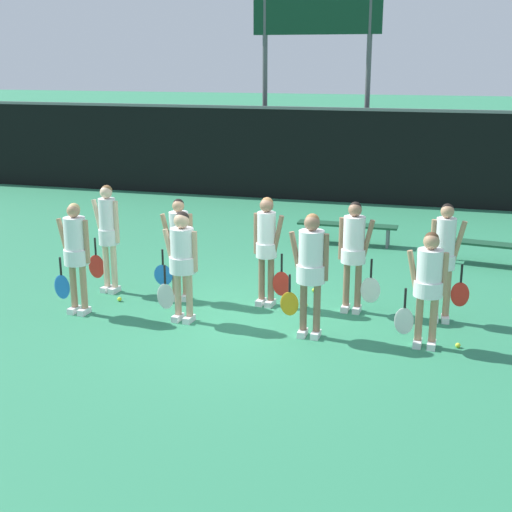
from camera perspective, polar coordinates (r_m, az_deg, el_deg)
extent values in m
plane|color=#2D7F56|center=(10.88, -0.20, -4.83)|extent=(140.00, 140.00, 0.00)
cube|color=black|center=(19.44, 7.44, 7.84)|extent=(60.00, 0.06, 2.46)
cube|color=slate|center=(19.32, 7.57, 11.57)|extent=(60.00, 0.08, 0.08)
cylinder|color=#515156|center=(20.73, 0.72, 13.09)|extent=(0.14, 0.14, 5.82)
cylinder|color=#515156|center=(20.17, 8.91, 12.85)|extent=(0.14, 0.14, 5.82)
cube|color=#0F3823|center=(20.43, 4.91, 19.20)|extent=(3.54, 0.12, 1.40)
cube|color=#19472D|center=(14.10, 18.87, 0.84)|extent=(2.00, 0.63, 0.04)
cylinder|color=slate|center=(14.36, 15.64, 0.46)|extent=(0.06, 0.06, 0.39)
cylinder|color=slate|center=(14.12, 15.48, 0.22)|extent=(0.06, 0.06, 0.39)
cube|color=#19472D|center=(15.10, 7.31, 2.50)|extent=(2.09, 0.36, 0.04)
cylinder|color=slate|center=(15.17, 10.55, 1.58)|extent=(0.06, 0.06, 0.40)
cylinder|color=slate|center=(14.93, 10.46, 1.35)|extent=(0.06, 0.06, 0.40)
cylinder|color=slate|center=(15.41, 4.21, 2.01)|extent=(0.06, 0.06, 0.40)
cylinder|color=slate|center=(15.17, 4.02, 1.80)|extent=(0.06, 0.06, 0.40)
cylinder|color=tan|center=(11.18, -13.61, -2.51)|extent=(0.10, 0.10, 0.82)
cylinder|color=tan|center=(11.28, -14.39, -2.41)|extent=(0.10, 0.10, 0.82)
cube|color=white|center=(11.27, -13.58, -4.32)|extent=(0.12, 0.25, 0.09)
cube|color=white|center=(11.37, -14.35, -4.20)|extent=(0.12, 0.25, 0.09)
cylinder|color=white|center=(11.09, -14.17, -0.05)|extent=(0.38, 0.38, 0.24)
cylinder|color=white|center=(11.02, -14.26, 1.26)|extent=(0.33, 0.33, 0.69)
sphere|color=tan|center=(10.93, -14.41, 3.51)|extent=(0.20, 0.20, 0.20)
sphere|color=#D8B772|center=(10.94, -14.36, 3.66)|extent=(0.18, 0.18, 0.18)
cylinder|color=tan|center=(11.14, -15.13, 1.28)|extent=(0.21, 0.09, 0.66)
cylinder|color=tan|center=(10.92, -13.40, 1.12)|extent=(0.08, 0.08, 0.65)
cylinder|color=black|center=(11.28, -15.37, -0.79)|extent=(0.03, 0.03, 0.28)
ellipsoid|color=blue|center=(11.37, -15.25, -2.40)|extent=(0.27, 0.03, 0.39)
cylinder|color=tan|center=(10.59, -5.35, -3.23)|extent=(0.10, 0.10, 0.79)
cylinder|color=tan|center=(10.67, -6.27, -3.11)|extent=(0.10, 0.10, 0.79)
cube|color=white|center=(10.68, -5.38, -5.05)|extent=(0.13, 0.25, 0.09)
cube|color=white|center=(10.76, -6.28, -4.92)|extent=(0.13, 0.25, 0.09)
cylinder|color=white|center=(10.49, -5.88, -0.68)|extent=(0.40, 0.40, 0.24)
cylinder|color=white|center=(10.42, -5.92, 0.53)|extent=(0.34, 0.34, 0.63)
sphere|color=tan|center=(10.32, -5.98, 2.83)|extent=(0.23, 0.23, 0.23)
sphere|color=black|center=(10.33, -5.94, 3.01)|extent=(0.21, 0.21, 0.21)
cylinder|color=tan|center=(10.52, -6.95, 0.56)|extent=(0.20, 0.09, 0.60)
cylinder|color=tan|center=(10.34, -4.91, 0.35)|extent=(0.08, 0.08, 0.60)
cylinder|color=black|center=(10.65, -7.31, -1.47)|extent=(0.03, 0.03, 0.29)
ellipsoid|color=silver|center=(10.75, -7.25, -3.22)|extent=(0.27, 0.03, 0.40)
cylinder|color=#8C664C|center=(9.99, 4.89, -4.23)|extent=(0.10, 0.10, 0.84)
cylinder|color=#8C664C|center=(10.03, 3.82, -4.12)|extent=(0.10, 0.10, 0.84)
cube|color=white|center=(10.10, 4.81, -6.28)|extent=(0.12, 0.24, 0.09)
cube|color=white|center=(10.14, 3.74, -6.17)|extent=(0.12, 0.24, 0.09)
cylinder|color=white|center=(9.85, 4.41, -1.39)|extent=(0.40, 0.40, 0.25)
cylinder|color=white|center=(9.78, 4.44, 0.06)|extent=(0.35, 0.35, 0.69)
sphere|color=#8C664C|center=(9.67, 4.50, 2.65)|extent=(0.22, 0.22, 0.22)
sphere|color=olive|center=(9.68, 4.53, 2.83)|extent=(0.20, 0.20, 0.20)
cylinder|color=#8C664C|center=(9.83, 3.22, 0.09)|extent=(0.21, 0.08, 0.66)
cylinder|color=#8C664C|center=(9.74, 5.62, -0.11)|extent=(0.08, 0.08, 0.66)
cylinder|color=black|center=(9.95, 2.71, -2.19)|extent=(0.03, 0.03, 0.25)
ellipsoid|color=orange|center=(10.05, 2.69, -3.84)|extent=(0.27, 0.03, 0.35)
cylinder|color=tan|center=(9.91, 13.99, -5.06)|extent=(0.10, 0.10, 0.76)
cylinder|color=tan|center=(9.92, 12.91, -4.97)|extent=(0.10, 0.10, 0.76)
cube|color=white|center=(10.00, 13.85, -6.92)|extent=(0.12, 0.24, 0.09)
cube|color=white|center=(10.01, 12.78, -6.82)|extent=(0.12, 0.24, 0.09)
cylinder|color=white|center=(9.77, 13.61, -2.53)|extent=(0.39, 0.39, 0.21)
cylinder|color=white|center=(9.70, 13.70, -1.23)|extent=(0.34, 0.34, 0.61)
sphere|color=tan|center=(9.60, 13.86, 1.13)|extent=(0.21, 0.21, 0.21)
sphere|color=#4C331E|center=(9.61, 13.87, 1.31)|extent=(0.20, 0.20, 0.20)
cylinder|color=tan|center=(9.72, 12.46, -1.21)|extent=(0.20, 0.08, 0.58)
cylinder|color=tan|center=(9.70, 14.88, -1.41)|extent=(0.08, 0.08, 0.58)
cylinder|color=black|center=(9.82, 11.85, -3.32)|extent=(0.03, 0.03, 0.28)
ellipsoid|color=silver|center=(9.93, 11.75, -5.12)|extent=(0.26, 0.03, 0.38)
cylinder|color=beige|center=(12.09, -11.28, -0.90)|extent=(0.10, 0.10, 0.86)
cylinder|color=beige|center=(12.18, -11.88, -0.82)|extent=(0.10, 0.10, 0.86)
cube|color=white|center=(12.18, -11.26, -2.68)|extent=(0.14, 0.25, 0.09)
cube|color=white|center=(12.26, -11.86, -2.58)|extent=(0.14, 0.25, 0.09)
cylinder|color=white|center=(12.00, -11.72, 1.52)|extent=(0.32, 0.32, 0.26)
cylinder|color=white|center=(11.94, -11.79, 2.80)|extent=(0.28, 0.28, 0.73)
sphere|color=beige|center=(11.85, -11.91, 5.00)|extent=(0.20, 0.20, 0.20)
sphere|color=olive|center=(11.86, -11.86, 5.14)|extent=(0.18, 0.18, 0.18)
cylinder|color=beige|center=(12.04, -12.50, 2.81)|extent=(0.23, 0.10, 0.69)
cylinder|color=beige|center=(11.85, -11.10, 2.68)|extent=(0.08, 0.08, 0.69)
cylinder|color=black|center=(12.18, -12.74, 0.76)|extent=(0.03, 0.03, 0.29)
ellipsoid|color=red|center=(12.27, -12.64, -0.82)|extent=(0.29, 0.03, 0.41)
cylinder|color=tan|center=(11.57, -5.66, -1.61)|extent=(0.10, 0.10, 0.79)
cylinder|color=tan|center=(11.60, -6.49, -1.59)|extent=(0.10, 0.10, 0.79)
cube|color=white|center=(11.65, -5.64, -3.29)|extent=(0.16, 0.26, 0.09)
cube|color=white|center=(11.68, -6.46, -3.27)|extent=(0.16, 0.26, 0.09)
cylinder|color=white|center=(11.46, -6.14, 0.59)|extent=(0.36, 0.36, 0.18)
cylinder|color=white|center=(11.39, -6.18, 1.89)|extent=(0.31, 0.31, 0.66)
sphere|color=tan|center=(11.30, -6.24, 4.00)|extent=(0.19, 0.19, 0.19)
sphere|color=black|center=(11.31, -6.23, 4.14)|extent=(0.18, 0.18, 0.18)
cylinder|color=tan|center=(11.43, -7.14, 1.84)|extent=(0.22, 0.12, 0.63)
cylinder|color=tan|center=(11.36, -5.26, 1.81)|extent=(0.08, 0.08, 0.63)
cylinder|color=black|center=(11.53, -7.48, -0.09)|extent=(0.03, 0.03, 0.25)
ellipsoid|color=blue|center=(11.61, -7.43, -1.52)|extent=(0.32, 0.03, 0.35)
cylinder|color=#8C664C|center=(11.22, 1.21, -1.98)|extent=(0.10, 0.10, 0.83)
cylinder|color=#8C664C|center=(11.27, 0.46, -1.89)|extent=(0.10, 0.10, 0.83)
cube|color=white|center=(11.31, 1.14, -3.80)|extent=(0.14, 0.25, 0.09)
cube|color=white|center=(11.36, 0.39, -3.70)|extent=(0.14, 0.25, 0.09)
cylinder|color=white|center=(11.11, 0.84, 0.49)|extent=(0.33, 0.33, 0.23)
cylinder|color=white|center=(11.04, 0.84, 1.80)|extent=(0.29, 0.29, 0.68)
sphere|color=#8C664C|center=(10.95, 0.85, 4.07)|extent=(0.21, 0.21, 0.21)
sphere|color=olive|center=(10.96, 0.89, 4.23)|extent=(0.20, 0.20, 0.20)
cylinder|color=#8C664C|center=(10.98, 1.74, 1.64)|extent=(0.22, 0.10, 0.65)
cylinder|color=#8C664C|center=(11.11, 0.01, 1.81)|extent=(0.08, 0.08, 0.65)
cylinder|color=black|center=(11.05, 2.07, -0.54)|extent=(0.03, 0.03, 0.29)
ellipsoid|color=red|center=(11.15, 2.05, -2.23)|extent=(0.28, 0.03, 0.40)
cylinder|color=#8C664C|center=(11.05, 8.16, -2.43)|extent=(0.10, 0.10, 0.82)
cylinder|color=#8C664C|center=(11.08, 7.24, -2.34)|extent=(0.10, 0.10, 0.82)
cube|color=white|center=(11.14, 8.07, -4.26)|extent=(0.12, 0.24, 0.09)
cube|color=white|center=(11.17, 7.15, -4.17)|extent=(0.12, 0.24, 0.09)
cylinder|color=white|center=(10.93, 7.79, 0.04)|extent=(0.38, 0.38, 0.22)
cylinder|color=white|center=(10.86, 7.84, 1.39)|extent=(0.33, 0.33, 0.68)
sphere|color=#8C664C|center=(10.76, 7.93, 3.68)|extent=(0.21, 0.21, 0.21)
sphere|color=black|center=(10.78, 7.95, 3.83)|extent=(0.19, 0.19, 0.19)
cylinder|color=#8C664C|center=(10.83, 8.91, 1.23)|extent=(0.21, 0.08, 0.65)
cylinder|color=#8C664C|center=(10.90, 6.84, 1.40)|extent=(0.08, 0.08, 0.65)
cylinder|color=black|center=(10.91, 9.21, -0.98)|extent=(0.03, 0.03, 0.29)
ellipsoid|color=silver|center=(11.02, 9.13, -2.72)|extent=(0.30, 0.03, 0.40)
cylinder|color=tan|center=(10.92, 15.02, -2.96)|extent=(0.10, 0.10, 0.85)
cylinder|color=tan|center=(10.91, 14.20, -2.92)|extent=(0.10, 0.10, 0.85)
cube|color=white|center=(11.01, 14.89, -4.88)|extent=(0.13, 0.25, 0.09)
cube|color=white|center=(11.00, 14.07, -4.84)|extent=(0.13, 0.25, 0.09)
cylinder|color=white|center=(10.77, 14.79, -0.43)|extent=(0.33, 0.33, 0.21)
cylinder|color=white|center=(10.70, 14.90, 1.05)|extent=(0.29, 0.29, 0.72)
sphere|color=tan|center=(10.60, 15.07, 3.46)|extent=(0.19, 0.19, 0.19)
sphere|color=black|center=(10.61, 15.07, 3.60)|extent=(0.18, 0.18, 0.18)
cylinder|color=tan|center=(10.72, 15.87, 0.94)|extent=(0.22, 0.09, 0.69)
cylinder|color=tan|center=(10.69, 13.97, 1.04)|extent=(0.08, 0.08, 0.69)
cylinder|color=black|center=(10.82, 16.13, -1.35)|extent=(0.03, 0.03, 0.27)
ellipsoid|color=red|center=(10.91, 16.00, -2.98)|extent=(0.27, 0.03, 0.38)
sphere|color=#CCE033|center=(11.73, -10.87, -3.41)|extent=(0.07, 0.07, 0.07)
sphere|color=#CCE033|center=(11.28, 3.98, -3.94)|extent=(0.07, 0.07, 0.07)
sphere|color=#CCE033|center=(12.01, 4.65, -2.74)|extent=(0.06, 0.06, 0.06)
sphere|color=#CCE033|center=(10.11, 15.85, -6.89)|extent=(0.07, 0.07, 0.07)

